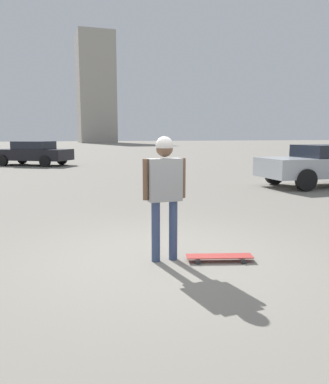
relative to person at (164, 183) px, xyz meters
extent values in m
plane|color=gray|center=(0.00, 0.00, -1.10)|extent=(220.00, 220.00, 0.00)
cylinder|color=#38476B|center=(0.00, -0.13, -0.67)|extent=(0.12, 0.12, 0.86)
cylinder|color=#38476B|center=(0.00, 0.13, -0.67)|extent=(0.12, 0.12, 0.86)
cube|color=#999999|center=(0.00, 0.00, 0.05)|extent=(0.22, 0.47, 0.59)
cylinder|color=brown|center=(0.01, -0.27, 0.06)|extent=(0.08, 0.08, 0.56)
cylinder|color=brown|center=(-0.01, 0.27, 0.06)|extent=(0.08, 0.08, 0.56)
sphere|color=brown|center=(0.00, 0.00, 0.48)|extent=(0.23, 0.23, 0.23)
sphere|color=silver|center=(0.00, 0.00, 0.52)|extent=(0.24, 0.24, 0.24)
cube|color=#A5332D|center=(0.27, 0.73, -1.03)|extent=(0.47, 0.96, 0.01)
cylinder|color=#262628|center=(0.31, 0.39, -1.07)|extent=(0.05, 0.07, 0.07)
cylinder|color=#262628|center=(0.07, 0.45, -1.07)|extent=(0.05, 0.07, 0.07)
cylinder|color=#262628|center=(0.48, 1.00, -1.07)|extent=(0.05, 0.07, 0.07)
cylinder|color=#262628|center=(0.24, 1.06, -1.07)|extent=(0.05, 0.07, 0.07)
cube|color=#ADB2B7|center=(-5.78, 7.77, -0.42)|extent=(1.85, 4.71, 0.65)
cube|color=#1E232D|center=(-5.78, 7.89, 0.11)|extent=(1.62, 2.13, 0.43)
cylinder|color=black|center=(-4.93, 6.30, -0.75)|extent=(0.21, 0.71, 0.70)
cylinder|color=black|center=(-6.69, 6.34, -0.75)|extent=(0.21, 0.71, 0.70)
cube|color=black|center=(-18.54, -2.17, -0.47)|extent=(3.93, 4.72, 0.64)
cube|color=#1E232D|center=(-18.48, -2.08, 0.08)|extent=(2.46, 2.57, 0.46)
cylinder|color=black|center=(-18.51, -3.82, -0.79)|extent=(0.51, 0.64, 0.63)
cylinder|color=black|center=(-20.05, -2.83, -0.79)|extent=(0.51, 0.64, 0.63)
cylinder|color=black|center=(-17.03, -1.50, -0.79)|extent=(0.51, 0.64, 0.63)
cylinder|color=black|center=(-18.57, -0.52, -0.79)|extent=(0.51, 0.64, 0.63)
cube|color=#9E998E|center=(-86.95, 10.95, 11.44)|extent=(10.24, 8.29, 25.09)
camera|label=1|loc=(4.86, -1.57, 0.66)|focal=35.00mm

